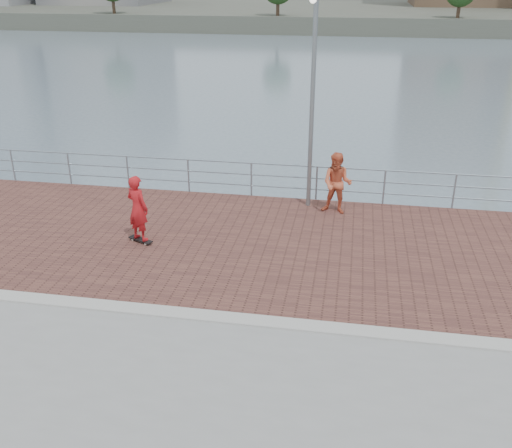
% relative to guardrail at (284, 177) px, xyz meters
% --- Properties ---
extents(water, '(400.00, 400.00, 0.00)m').
position_rel_guardrail_xyz_m(water, '(-0.00, -7.00, -2.69)').
color(water, slate).
rests_on(water, ground).
extents(brick_lane, '(40.00, 6.80, 0.02)m').
position_rel_guardrail_xyz_m(brick_lane, '(-0.00, -3.40, -0.68)').
color(brick_lane, brown).
rests_on(brick_lane, seawall).
extents(curb, '(40.00, 0.40, 0.06)m').
position_rel_guardrail_xyz_m(curb, '(-0.00, -7.00, -0.66)').
color(curb, '#B7B5AD').
rests_on(curb, seawall).
extents(far_shore, '(320.00, 95.00, 2.50)m').
position_rel_guardrail_xyz_m(far_shore, '(-0.00, 115.50, -1.44)').
color(far_shore, '#4C5142').
rests_on(far_shore, ground).
extents(guardrail, '(39.06, 0.06, 1.13)m').
position_rel_guardrail_xyz_m(guardrail, '(0.00, 0.00, 0.00)').
color(guardrail, '#8C9EA8').
rests_on(guardrail, brick_lane).
extents(street_lamp, '(0.48, 1.41, 6.63)m').
position_rel_guardrail_xyz_m(street_lamp, '(0.83, -0.98, 4.02)').
color(street_lamp, gray).
rests_on(street_lamp, brick_lane).
extents(skateboard, '(0.74, 0.47, 0.08)m').
position_rel_guardrail_xyz_m(skateboard, '(-3.30, -3.85, -0.61)').
color(skateboard, black).
rests_on(skateboard, brick_lane).
extents(skateboarder, '(0.76, 0.65, 1.76)m').
position_rel_guardrail_xyz_m(skateboarder, '(-3.30, -3.85, 0.29)').
color(skateboarder, red).
rests_on(skateboarder, skateboard).
extents(bystander, '(1.00, 0.85, 1.82)m').
position_rel_guardrail_xyz_m(bystander, '(1.68, -0.94, 0.24)').
color(bystander, '#E16842').
rests_on(bystander, brick_lane).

